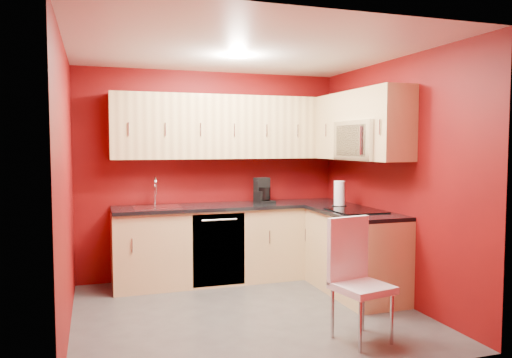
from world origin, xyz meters
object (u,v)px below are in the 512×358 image
sink (157,204)px  napkin_holder (261,197)px  dining_chair (362,281)px  microwave (366,141)px  paper_towel (339,194)px  coffee_maker (265,190)px

sink → napkin_holder: bearing=-0.5°
dining_chair → sink: bearing=112.4°
microwave → paper_towel: size_ratio=2.62×
microwave → sink: 2.43m
paper_towel → dining_chair: bearing=-111.1°
microwave → coffee_maker: size_ratio=2.48×
microwave → dining_chair: (-0.69, -1.14, -1.15)m
coffee_maker → napkin_holder: coffee_maker is taller
microwave → dining_chair: microwave is taller
microwave → sink: size_ratio=1.46×
sink → napkin_holder: size_ratio=3.44×
napkin_holder → dining_chair: (0.15, -2.13, -0.48)m
sink → dining_chair: 2.60m
microwave → sink: bearing=154.4°
napkin_holder → dining_chair: size_ratio=0.15×
paper_towel → dining_chair: (-0.61, -1.57, -0.55)m
napkin_holder → paper_towel: 0.95m
sink → dining_chair: sink is taller
microwave → paper_towel: microwave is taller
sink → microwave: bearing=-25.6°
microwave → dining_chair: bearing=-121.4°
coffee_maker → paper_towel: size_ratio=1.06×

